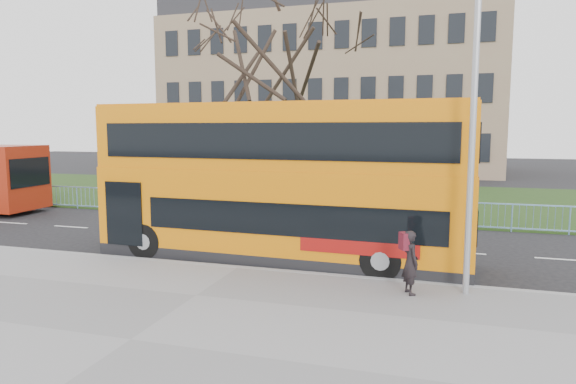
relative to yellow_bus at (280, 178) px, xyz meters
name	(u,v)px	position (x,y,z in m)	size (l,w,h in m)	color
ground	(258,258)	(-0.73, 0.02, -2.49)	(120.00, 120.00, 0.00)	black
pavement	(131,342)	(-0.73, -6.73, -2.43)	(80.00, 10.50, 0.12)	slate
kerb	(239,269)	(-0.73, -1.53, -2.42)	(80.00, 0.20, 0.14)	gray
grass_verge	(344,197)	(-0.73, 14.32, -2.45)	(80.00, 15.40, 0.08)	#1D3513
guard_railing	(311,208)	(-0.73, 6.62, -1.94)	(40.00, 0.12, 1.10)	#74A4CE
bare_tree	(270,83)	(-3.73, 10.02, 3.72)	(8.58, 8.58, 12.26)	black
civic_building	(334,97)	(-5.73, 35.02, 4.51)	(30.00, 15.00, 14.00)	#876C55
yellow_bus	(280,178)	(0.00, 0.00, 0.00)	(11.15, 2.99, 4.64)	orange
pedestrian	(410,262)	(4.01, -2.55, -1.62)	(0.55, 0.36, 1.50)	black
street_lamp	(469,118)	(5.17, -2.11, 1.72)	(1.58, 0.31, 7.46)	#9C9EA4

